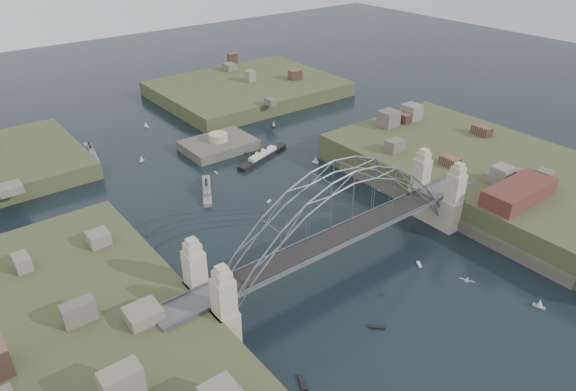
% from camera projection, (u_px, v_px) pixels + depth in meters
% --- Properties ---
extents(ground, '(500.00, 500.00, 0.00)m').
position_uv_depth(ground, '(339.00, 267.00, 113.31)').
color(ground, black).
rests_on(ground, ground).
extents(bridge, '(84.00, 13.80, 24.60)m').
position_uv_depth(bridge, '(341.00, 219.00, 107.29)').
color(bridge, '#545457').
rests_on(bridge, ground).
extents(shore_east, '(50.50, 90.00, 12.00)m').
position_uv_depth(shore_east, '(493.00, 184.00, 142.96)').
color(shore_east, '#3F4626').
rests_on(shore_east, ground).
extents(headland_ne, '(70.00, 55.00, 9.50)m').
position_uv_depth(headland_ne, '(248.00, 93.00, 215.55)').
color(headland_ne, '#3F4626').
rests_on(headland_ne, ground).
extents(fort_island, '(22.00, 16.00, 9.40)m').
position_uv_depth(fort_island, '(219.00, 150.00, 168.19)').
color(fort_island, '#4D473D').
rests_on(fort_island, ground).
extents(wharf_shed, '(20.00, 8.00, 4.00)m').
position_uv_depth(wharf_shed, '(519.00, 192.00, 122.26)').
color(wharf_shed, '#592D26').
rests_on(wharf_shed, shore_east).
extents(finger_pier, '(4.00, 22.00, 1.40)m').
position_uv_depth(finger_pier, '(556.00, 260.00, 114.48)').
color(finger_pier, '#545457').
rests_on(finger_pier, ground).
extents(naval_cruiser_near, '(9.72, 15.62, 4.96)m').
position_uv_depth(naval_cruiser_near, '(207.00, 190.00, 142.49)').
color(naval_cruiser_near, gray).
rests_on(naval_cruiser_near, ground).
extents(naval_cruiser_far, '(5.31, 17.26, 5.77)m').
position_uv_depth(naval_cruiser_far, '(91.00, 153.00, 163.26)').
color(naval_cruiser_far, gray).
rests_on(naval_cruiser_far, ground).
extents(ocean_liner, '(21.53, 9.78, 5.33)m').
position_uv_depth(ocean_liner, '(263.00, 156.00, 161.50)').
color(ocean_liner, black).
rests_on(ocean_liner, ground).
extents(aeroplane, '(1.60, 2.64, 0.41)m').
position_uv_depth(aeroplane, '(467.00, 281.00, 96.58)').
color(aeroplane, '#A7ABAE').
extents(small_boat_a, '(2.80, 1.99, 0.45)m').
position_uv_depth(small_boat_a, '(198.00, 258.00, 116.01)').
color(small_boat_a, silver).
rests_on(small_boat_a, ground).
extents(small_boat_b, '(1.63, 1.07, 0.45)m').
position_uv_depth(small_boat_b, '(269.00, 201.00, 138.20)').
color(small_boat_b, silver).
rests_on(small_boat_b, ground).
extents(small_boat_c, '(2.76, 2.74, 0.45)m').
position_uv_depth(small_boat_c, '(377.00, 327.00, 97.17)').
color(small_boat_c, silver).
rests_on(small_boat_c, ground).
extents(small_boat_d, '(1.28, 2.18, 2.38)m').
position_uv_depth(small_boat_d, '(316.00, 160.00, 158.79)').
color(small_boat_d, silver).
rests_on(small_boat_d, ground).
extents(small_boat_e, '(3.53, 2.93, 0.45)m').
position_uv_depth(small_boat_e, '(101.00, 217.00, 131.38)').
color(small_boat_e, silver).
rests_on(small_boat_e, ground).
extents(small_boat_f, '(0.63, 1.76, 0.45)m').
position_uv_depth(small_boat_f, '(216.00, 173.00, 152.97)').
color(small_boat_f, silver).
rests_on(small_boat_f, ground).
extents(small_boat_g, '(1.40, 2.53, 2.38)m').
position_uv_depth(small_boat_g, '(540.00, 304.00, 101.62)').
color(small_boat_g, silver).
rests_on(small_boat_g, ground).
extents(small_boat_h, '(2.17, 1.40, 2.38)m').
position_uv_depth(small_boat_h, '(141.00, 159.00, 159.53)').
color(small_boat_h, silver).
rests_on(small_boat_h, ground).
extents(small_boat_i, '(1.86, 2.75, 0.45)m').
position_uv_depth(small_boat_i, '(383.00, 191.00, 143.27)').
color(small_boat_i, silver).
rests_on(small_boat_i, ground).
extents(small_boat_j, '(2.37, 3.44, 0.45)m').
position_uv_depth(small_boat_j, '(303.00, 382.00, 85.88)').
color(small_boat_j, silver).
rests_on(small_boat_j, ground).
extents(small_boat_k, '(1.37, 1.88, 2.38)m').
position_uv_depth(small_boat_k, '(146.00, 125.00, 184.22)').
color(small_boat_k, silver).
rests_on(small_boat_k, ground).
extents(small_boat_l, '(1.45, 2.59, 2.38)m').
position_uv_depth(small_boat_l, '(78.00, 269.00, 111.44)').
color(small_boat_l, silver).
rests_on(small_boat_l, ground).
extents(small_boat_m, '(1.59, 2.02, 0.45)m').
position_uv_depth(small_boat_m, '(419.00, 264.00, 114.00)').
color(small_boat_m, silver).
rests_on(small_boat_m, ground).
extents(small_boat_n, '(2.63, 2.84, 2.38)m').
position_uv_depth(small_boat_n, '(274.00, 125.00, 184.83)').
color(small_boat_n, silver).
rests_on(small_boat_n, ground).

